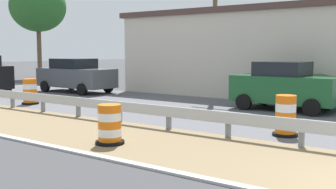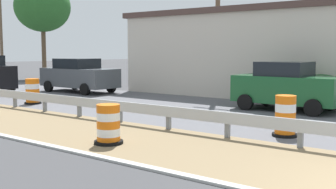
# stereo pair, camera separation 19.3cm
# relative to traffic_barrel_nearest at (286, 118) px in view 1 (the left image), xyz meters

# --- Properties ---
(traffic_barrel_nearest) EXTENTS (0.70, 0.70, 1.14)m
(traffic_barrel_nearest) POSITION_rel_traffic_barrel_nearest_xyz_m (0.00, 0.00, 0.00)
(traffic_barrel_nearest) COLOR orange
(traffic_barrel_nearest) RESTS_ON ground
(traffic_barrel_close) EXTENTS (0.74, 0.74, 1.01)m
(traffic_barrel_close) POSITION_rel_traffic_barrel_nearest_xyz_m (-3.61, 3.24, -0.06)
(traffic_barrel_close) COLOR orange
(traffic_barrel_close) RESTS_ON ground
(traffic_barrel_far) EXTENTS (0.74, 0.74, 1.13)m
(traffic_barrel_far) POSITION_rel_traffic_barrel_nearest_xyz_m (0.03, 11.67, -0.01)
(traffic_barrel_far) COLOR orange
(traffic_barrel_far) RESTS_ON ground
(car_trailing_near_lane) EXTENTS (2.20, 4.82, 1.92)m
(car_trailing_near_lane) POSITION_rel_traffic_barrel_nearest_xyz_m (4.85, 14.14, 0.45)
(car_trailing_near_lane) COLOR #4C5156
(car_trailing_near_lane) RESTS_ON ground
(car_mid_far_lane) EXTENTS (2.21, 4.12, 1.94)m
(car_mid_far_lane) POSITION_rel_traffic_barrel_nearest_xyz_m (4.94, 1.87, 0.45)
(car_mid_far_lane) COLOR #195128
(car_mid_far_lane) RESTS_ON ground
(roadside_shop_near) EXTENTS (7.45, 13.32, 4.52)m
(roadside_shop_near) POSITION_rel_traffic_barrel_nearest_xyz_m (10.53, 5.86, 1.75)
(roadside_shop_near) COLOR beige
(roadside_shop_near) RESTS_ON ground
(utility_pole_near) EXTENTS (0.24, 1.80, 8.84)m
(utility_pole_near) POSITION_rel_traffic_barrel_nearest_xyz_m (8.01, 6.89, 4.06)
(utility_pole_near) COLOR brown
(utility_pole_near) RESTS_ON ground
(bush_roadside) EXTENTS (2.16, 2.16, 1.40)m
(bush_roadside) POSITION_rel_traffic_barrel_nearest_xyz_m (6.41, 0.98, 0.18)
(bush_roadside) COLOR #1E4C23
(bush_roadside) RESTS_ON ground
(tree_roadside) EXTENTS (4.58, 4.58, 8.05)m
(tree_roadside) POSITION_rel_traffic_barrel_nearest_xyz_m (10.59, 25.13, 5.44)
(tree_roadside) COLOR brown
(tree_roadside) RESTS_ON ground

